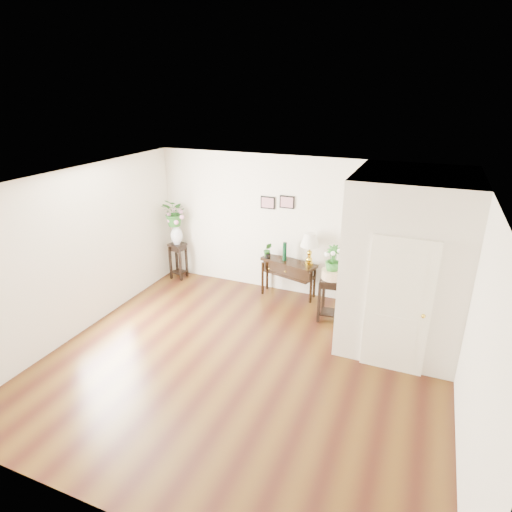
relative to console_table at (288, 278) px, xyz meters
The scene contains 21 objects.
floor 2.56m from the console_table, 87.49° to the right, with size 6.00×5.50×0.02m, color #4E3010.
ceiling 3.50m from the console_table, 87.49° to the right, with size 6.00×5.50×0.02m, color white.
wall_back 1.05m from the console_table, 63.58° to the left, with size 6.00×0.02×2.80m, color beige.
wall_front 5.38m from the console_table, 88.80° to the right, with size 6.00×0.02×2.80m, color beige.
wall_left 3.97m from the console_table, 138.83° to the right, with size 0.02×5.50×2.80m, color beige.
wall_right 4.14m from the console_table, 39.08° to the right, with size 0.02×5.50×2.80m, color beige.
partition 2.55m from the console_table, 18.78° to the right, with size 1.80×1.95×2.80m, color beige.
door 2.90m from the console_table, 38.39° to the right, with size 0.90×0.05×2.10m, color white.
art_print_left 1.58m from the console_table, 159.33° to the left, with size 0.30×0.02×0.25m, color black.
art_print_right 1.54m from the console_table, 124.37° to the left, with size 0.30×0.02×0.25m, color black.
wall_ornament 2.19m from the console_table, 26.25° to the right, with size 0.51×0.51×0.07m, color gold.
console_table is the anchor object (origin of this frame).
table_lamp 0.84m from the console_table, ahead, with size 0.37×0.37×0.64m, color gold.
green_vase 0.56m from the console_table, behind, with size 0.08×0.08×0.38m, color black.
potted_plant 0.70m from the console_table, behind, with size 0.17×0.14×0.31m, color #246221.
plant_stand_a 2.54m from the console_table, behind, with size 0.31×0.31×0.80m, color black.
porcelain_vase 2.62m from the console_table, behind, with size 0.26×0.26×0.45m, color white, non-canonical shape.
lily_arrangement 2.78m from the console_table, behind, with size 0.54×0.47×0.60m, color #246221.
plant_stand_b 1.20m from the console_table, 32.33° to the right, with size 0.39×0.39×0.83m, color black.
ceramic_bowl 1.31m from the console_table, 32.33° to the right, with size 0.37×0.37×0.17m, color beige.
narcissus 1.44m from the console_table, 32.33° to the right, with size 0.27×0.27×0.49m, color #246221.
Camera 1 is at (2.29, -5.00, 3.98)m, focal length 30.00 mm.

